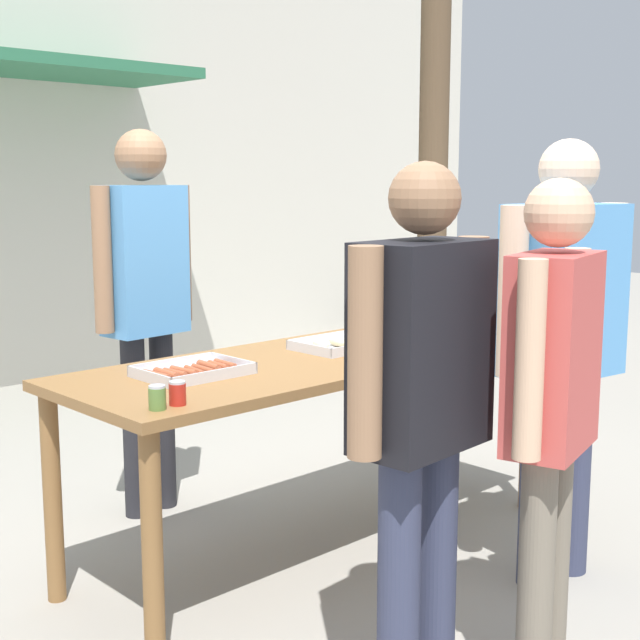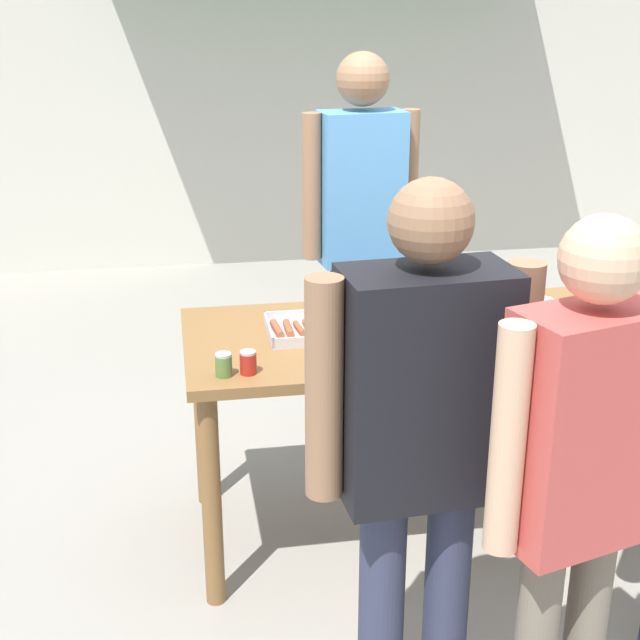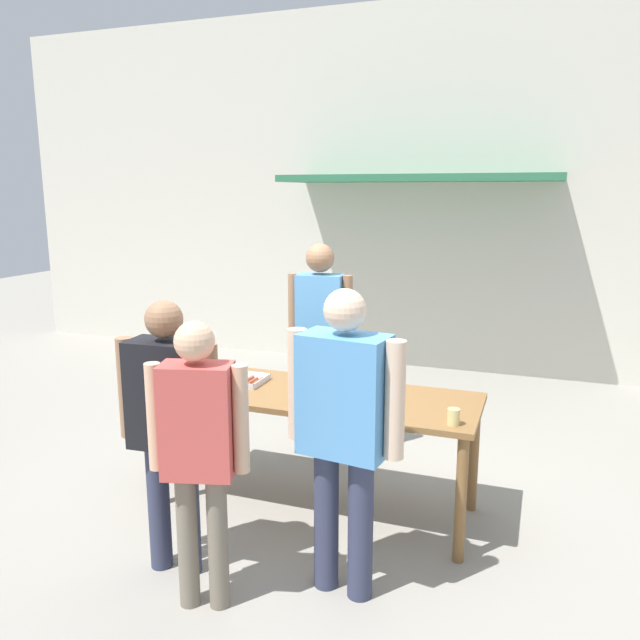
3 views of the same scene
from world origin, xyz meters
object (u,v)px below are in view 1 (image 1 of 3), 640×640
(beer_cup, at_px, (514,325))
(food_tray_buns, at_px, (338,345))
(condiment_jar_mustard, at_px, (157,398))
(person_customer_holding_hotdog, at_px, (421,388))
(food_tray_sausages, at_px, (192,372))
(person_customer_with_cup, at_px, (562,326))
(utility_pole, at_px, (436,28))
(person_customer_waiting_in_line, at_px, (552,388))
(person_server_behind_table, at_px, (145,284))
(condiment_jar_ketchup, at_px, (177,393))

(beer_cup, bearing_deg, food_tray_buns, 158.25)
(condiment_jar_mustard, bearing_deg, person_customer_holding_hotdog, -55.69)
(food_tray_sausages, bearing_deg, person_customer_with_cup, -39.03)
(food_tray_sausages, relative_size, person_customer_with_cup, 0.23)
(condiment_jar_mustard, relative_size, beer_cup, 0.79)
(person_customer_with_cup, bearing_deg, food_tray_buns, -62.13)
(person_customer_with_cup, xyz_separation_m, utility_pole, (2.35, 2.59, 1.68))
(person_customer_holding_hotdog, bearing_deg, person_customer_waiting_in_line, 140.68)
(person_server_behind_table, height_order, person_customer_holding_hotdog, person_server_behind_table)
(condiment_jar_ketchup, relative_size, person_customer_holding_hotdog, 0.05)
(food_tray_sausages, xyz_separation_m, person_customer_holding_hotdog, (0.10, -1.05, 0.10))
(food_tray_sausages, xyz_separation_m, person_server_behind_table, (0.34, 0.85, 0.24))
(condiment_jar_ketchup, bearing_deg, beer_cup, 0.11)
(food_tray_buns, relative_size, person_customer_waiting_in_line, 0.23)
(condiment_jar_mustard, distance_m, person_customer_waiting_in_line, 1.25)
(condiment_jar_ketchup, bearing_deg, condiment_jar_mustard, -176.03)
(condiment_jar_ketchup, bearing_deg, utility_pole, 28.27)
(beer_cup, bearing_deg, person_customer_holding_hotdog, -154.99)
(food_tray_buns, height_order, condiment_jar_mustard, condiment_jar_mustard)
(condiment_jar_ketchup, xyz_separation_m, person_customer_holding_hotdog, (0.40, -0.71, 0.08))
(condiment_jar_mustard, relative_size, person_customer_with_cup, 0.05)
(beer_cup, xyz_separation_m, person_customer_with_cup, (-0.51, -0.57, 0.12))
(person_customer_holding_hotdog, relative_size, person_customer_waiting_in_line, 1.03)
(food_tray_buns, distance_m, condiment_jar_ketchup, 1.14)
(person_customer_with_cup, height_order, person_customer_waiting_in_line, person_customer_with_cup)
(condiment_jar_mustard, bearing_deg, person_server_behind_table, 58.92)
(person_customer_waiting_in_line, bearing_deg, person_customer_holding_hotdog, -50.59)
(food_tray_sausages, distance_m, food_tray_buns, 0.79)
(person_server_behind_table, bearing_deg, food_tray_sausages, -117.81)
(food_tray_sausages, distance_m, person_customer_with_cup, 1.45)
(person_customer_with_cup, bearing_deg, food_tray_sausages, -31.28)
(food_tray_buns, distance_m, person_server_behind_table, 0.99)
(utility_pole, bearing_deg, person_customer_waiting_in_line, -135.52)
(condiment_jar_mustard, relative_size, condiment_jar_ketchup, 1.00)
(food_tray_buns, xyz_separation_m, person_server_behind_table, (-0.45, 0.85, 0.24))
(condiment_jar_mustard, xyz_separation_m, person_customer_holding_hotdog, (0.48, -0.70, 0.08))
(condiment_jar_ketchup, bearing_deg, person_customer_with_cup, -21.81)
(beer_cup, bearing_deg, person_customer_with_cup, -131.94)
(food_tray_buns, height_order, condiment_jar_ketchup, condiment_jar_ketchup)
(utility_pole, bearing_deg, person_server_behind_table, -165.04)
(food_tray_sausages, height_order, condiment_jar_ketchup, condiment_jar_ketchup)
(person_server_behind_table, distance_m, person_customer_waiting_in_line, 2.15)
(person_customer_holding_hotdog, height_order, person_customer_waiting_in_line, person_customer_holding_hotdog)
(condiment_jar_mustard, bearing_deg, person_customer_waiting_in_line, -49.03)
(food_tray_buns, relative_size, person_customer_holding_hotdog, 0.23)
(person_server_behind_table, relative_size, person_customer_with_cup, 1.04)
(person_server_behind_table, bearing_deg, beer_cup, -48.56)
(food_tray_buns, height_order, utility_pole, utility_pole)
(utility_pole, bearing_deg, condiment_jar_mustard, -152.17)
(food_tray_sausages, height_order, person_customer_waiting_in_line, person_customer_waiting_in_line)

